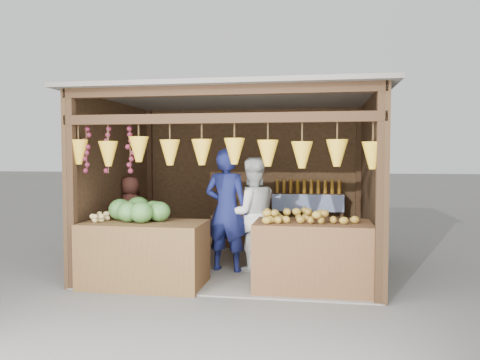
{
  "coord_description": "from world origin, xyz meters",
  "views": [
    {
      "loc": [
        1.21,
        -7.05,
        1.75
      ],
      "look_at": [
        0.06,
        -0.1,
        1.38
      ],
      "focal_mm": 35.0,
      "sensor_mm": 36.0,
      "label": 1
    }
  ],
  "objects_px": {
    "man_standing": "(227,210)",
    "vendor_seated": "(130,210)",
    "counter_right": "(312,256)",
    "woman_standing": "(252,214)",
    "counter_left": "(144,254)"
  },
  "relations": [
    {
      "from": "woman_standing",
      "to": "vendor_seated",
      "type": "relative_size",
      "value": 1.54
    },
    {
      "from": "man_standing",
      "to": "vendor_seated",
      "type": "xyz_separation_m",
      "value": [
        -1.71,
        0.46,
        -0.07
      ]
    },
    {
      "from": "woman_standing",
      "to": "vendor_seated",
      "type": "height_order",
      "value": "woman_standing"
    },
    {
      "from": "vendor_seated",
      "to": "man_standing",
      "type": "bearing_deg",
      "value": -161.66
    },
    {
      "from": "counter_left",
      "to": "man_standing",
      "type": "distance_m",
      "value": 1.41
    },
    {
      "from": "man_standing",
      "to": "woman_standing",
      "type": "xyz_separation_m",
      "value": [
        0.36,
        0.15,
        -0.07
      ]
    },
    {
      "from": "counter_right",
      "to": "vendor_seated",
      "type": "xyz_separation_m",
      "value": [
        -3.0,
        1.24,
        0.41
      ]
    },
    {
      "from": "counter_right",
      "to": "woman_standing",
      "type": "distance_m",
      "value": 1.37
    },
    {
      "from": "counter_left",
      "to": "man_standing",
      "type": "height_order",
      "value": "man_standing"
    },
    {
      "from": "woman_standing",
      "to": "vendor_seated",
      "type": "distance_m",
      "value": 2.1
    },
    {
      "from": "vendor_seated",
      "to": "counter_right",
      "type": "bearing_deg",
      "value": -169.03
    },
    {
      "from": "counter_right",
      "to": "man_standing",
      "type": "height_order",
      "value": "man_standing"
    },
    {
      "from": "woman_standing",
      "to": "vendor_seated",
      "type": "bearing_deg",
      "value": -33.1
    },
    {
      "from": "man_standing",
      "to": "vendor_seated",
      "type": "relative_size",
      "value": 1.67
    },
    {
      "from": "counter_left",
      "to": "man_standing",
      "type": "relative_size",
      "value": 0.87
    }
  ]
}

